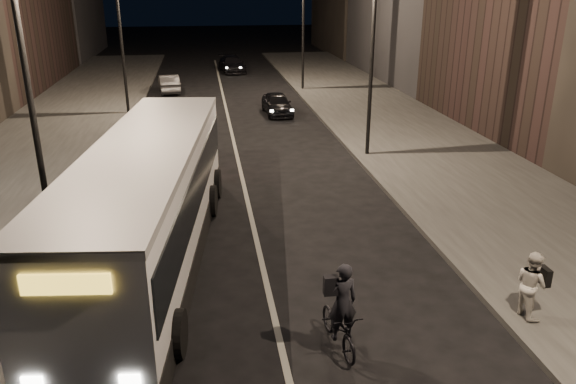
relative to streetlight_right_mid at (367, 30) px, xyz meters
name	(u,v)px	position (x,y,z in m)	size (l,w,h in m)	color
ground	(276,323)	(-5.33, -12.00, -5.36)	(180.00, 180.00, 0.00)	black
sidewalk_right	(414,140)	(3.17, 2.00, -5.28)	(7.00, 70.00, 0.16)	#363734
sidewalk_left	(39,156)	(-13.83, 2.00, -5.28)	(7.00, 70.00, 0.16)	#363734
streetlight_right_mid	(367,30)	(0.00, 0.00, 0.00)	(1.20, 0.44, 8.12)	black
streetlight_right_far	(299,10)	(0.00, 16.00, 0.00)	(1.20, 0.44, 8.12)	black
streetlight_left_near	(36,62)	(-10.66, -8.00, 0.00)	(1.20, 0.44, 8.12)	black
streetlight_left_far	(124,17)	(-10.66, 10.00, 0.00)	(1.20, 0.44, 8.12)	black
city_bus	(149,199)	(-8.24, -8.42, -3.56)	(4.03, 12.45, 3.30)	white
cyclist_on_bicycle	(340,320)	(-4.14, -13.09, -4.68)	(0.87, 1.85, 2.05)	black
pedestrian_woman	(531,284)	(0.27, -12.76, -4.42)	(0.76, 0.59, 1.56)	beige
car_near	(277,104)	(-2.49, 8.87, -4.74)	(1.46, 3.62, 1.23)	black
car_mid	(169,83)	(-8.93, 16.77, -4.75)	(1.29, 3.71, 1.22)	#3B3C3E
car_far	(232,64)	(-4.10, 25.30, -4.71)	(1.81, 4.46, 1.29)	black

